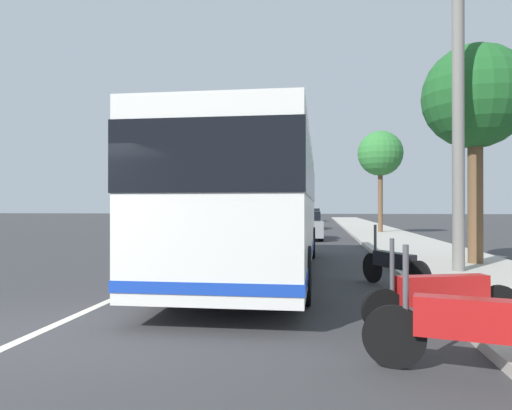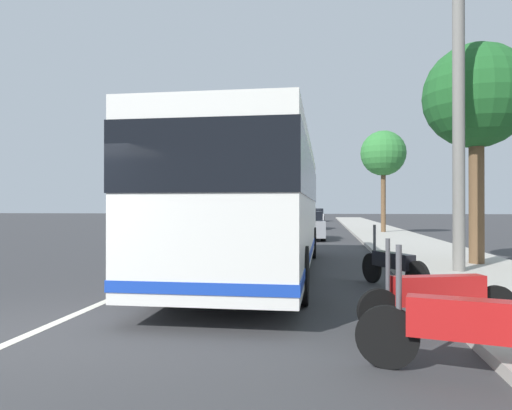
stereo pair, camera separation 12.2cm
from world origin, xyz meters
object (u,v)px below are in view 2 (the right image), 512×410
(motorcycle_angled, at_px, (469,329))
(roadside_tree_mid_block, at_px, (476,98))
(car_ahead_same_lane, at_px, (271,216))
(roadside_tree_far_block, at_px, (383,154))
(car_side_street, at_px, (310,220))
(car_oncoming, at_px, (306,226))
(car_behind_bus, at_px, (317,215))
(motorcycle_nearest_curb, at_px, (438,295))
(motorcycle_by_tree, at_px, (392,265))
(coach_bus, at_px, (260,200))
(utility_pole, at_px, (459,89))

(motorcycle_angled, distance_m, roadside_tree_mid_block, 9.90)
(car_ahead_same_lane, height_order, roadside_tree_far_block, roadside_tree_far_block)
(car_ahead_same_lane, xyz_separation_m, car_side_street, (-15.09, -4.69, -0.01))
(roadside_tree_mid_block, height_order, roadside_tree_far_block, roadside_tree_far_block)
(car_ahead_same_lane, bearing_deg, car_oncoming, 14.10)
(roadside_tree_far_block, bearing_deg, car_behind_bus, 9.84)
(car_ahead_same_lane, bearing_deg, roadside_tree_far_block, 27.39)
(motorcycle_nearest_curb, relative_size, motorcycle_by_tree, 1.12)
(coach_bus, relative_size, motorcycle_nearest_curb, 5.24)
(roadside_tree_far_block, bearing_deg, motorcycle_by_tree, 173.56)
(car_ahead_same_lane, bearing_deg, car_behind_bus, 134.39)
(motorcycle_nearest_curb, bearing_deg, coach_bus, -74.89)
(car_ahead_same_lane, distance_m, car_side_street, 15.80)
(coach_bus, relative_size, car_behind_bus, 2.69)
(car_ahead_same_lane, bearing_deg, car_side_street, 21.20)
(car_side_street, relative_size, car_behind_bus, 0.99)
(motorcycle_by_tree, xyz_separation_m, car_side_street, (25.93, 2.41, 0.21))
(car_oncoming, bearing_deg, roadside_tree_mid_block, -159.34)
(motorcycle_angled, distance_m, roadside_tree_far_block, 25.15)
(motorcycle_angled, relative_size, roadside_tree_far_block, 0.34)
(roadside_tree_far_block, height_order, utility_pole, utility_pole)
(motorcycle_nearest_curb, bearing_deg, motorcycle_angled, 69.42)
(motorcycle_nearest_curb, xyz_separation_m, car_ahead_same_lane, (44.29, 7.23, 0.23))
(car_behind_bus, bearing_deg, roadside_tree_mid_block, -172.70)
(motorcycle_nearest_curb, distance_m, car_oncoming, 17.77)
(car_side_street, xyz_separation_m, roadside_tree_mid_block, (-22.42, -5.10, 3.90))
(car_oncoming, xyz_separation_m, car_behind_bus, (30.85, -0.08, 0.01))
(motorcycle_angled, height_order, utility_pole, utility_pole)
(coach_bus, bearing_deg, utility_pole, -89.13)
(motorcycle_by_tree, relative_size, utility_pole, 0.22)
(motorcycle_nearest_curb, distance_m, car_behind_bus, 48.51)
(car_side_street, bearing_deg, car_behind_bus, -1.32)
(motorcycle_by_tree, xyz_separation_m, roadside_tree_mid_block, (3.51, -2.69, 4.12))
(roadside_tree_mid_block, xyz_separation_m, roadside_tree_far_block, (16.06, 0.48, 0.31))
(motorcycle_angled, bearing_deg, car_behind_bus, -73.00)
(motorcycle_angled, distance_m, car_side_street, 31.11)
(motorcycle_angled, bearing_deg, car_ahead_same_lane, -66.79)
(car_ahead_same_lane, relative_size, roadside_tree_mid_block, 0.69)
(car_side_street, xyz_separation_m, car_behind_bus, (19.25, -0.18, 0.02))
(motorcycle_nearest_curb, bearing_deg, roadside_tree_mid_block, -127.18)
(coach_bus, bearing_deg, car_oncoming, -2.99)
(coach_bus, distance_m, motorcycle_by_tree, 3.72)
(coach_bus, xyz_separation_m, motorcycle_angled, (-6.86, -2.97, -1.35))
(motorcycle_angled, height_order, car_ahead_same_lane, car_ahead_same_lane)
(motorcycle_angled, relative_size, motorcycle_nearest_curb, 0.98)
(utility_pole, bearing_deg, motorcycle_angled, 165.54)
(car_oncoming, distance_m, car_side_street, 11.60)
(motorcycle_angled, distance_m, utility_pole, 8.19)
(car_side_street, height_order, roadside_tree_far_block, roadside_tree_far_block)
(motorcycle_nearest_curb, distance_m, motorcycle_by_tree, 3.28)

